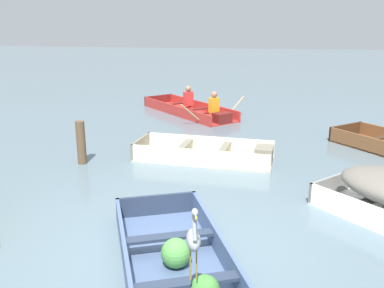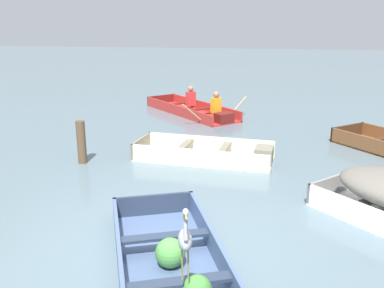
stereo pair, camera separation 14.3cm
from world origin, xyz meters
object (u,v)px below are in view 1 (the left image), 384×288
(dinghy_slate_blue_foreground, at_px, (181,274))
(mooring_post, at_px, (81,143))
(heron_on_dinghy, at_px, (194,238))
(rowboat_red_with_crew, at_px, (192,110))
(skiff_cream_near_moored, at_px, (210,154))

(dinghy_slate_blue_foreground, bearing_deg, mooring_post, 126.16)
(dinghy_slate_blue_foreground, distance_m, heron_on_dinghy, 0.90)
(rowboat_red_with_crew, distance_m, mooring_post, 5.29)
(dinghy_slate_blue_foreground, height_order, mooring_post, mooring_post)
(dinghy_slate_blue_foreground, height_order, skiff_cream_near_moored, dinghy_slate_blue_foreground)
(rowboat_red_with_crew, height_order, heron_on_dinghy, heron_on_dinghy)
(skiff_cream_near_moored, relative_size, rowboat_red_with_crew, 0.85)
(skiff_cream_near_moored, distance_m, heron_on_dinghy, 5.06)
(dinghy_slate_blue_foreground, distance_m, mooring_post, 4.79)
(dinghy_slate_blue_foreground, xyz_separation_m, heron_on_dinghy, (0.22, -0.48, 0.73))
(mooring_post, bearing_deg, heron_on_dinghy, -55.03)
(skiff_cream_near_moored, height_order, heron_on_dinghy, heron_on_dinghy)
(mooring_post, bearing_deg, skiff_cream_near_moored, 14.04)
(heron_on_dinghy, bearing_deg, skiff_cream_near_moored, 94.87)
(heron_on_dinghy, bearing_deg, mooring_post, 124.97)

